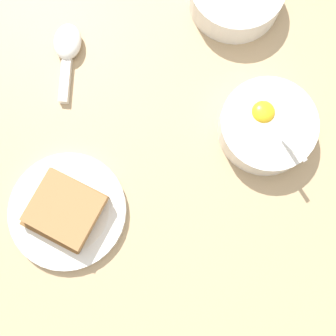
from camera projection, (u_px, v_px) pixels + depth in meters
The scene contains 5 objects.
ground_plane at pixel (161, 117), 0.69m from camera, with size 3.00×3.00×0.00m, color tan.
egg_bowl at pixel (267, 126), 0.66m from camera, with size 0.16×0.16×0.08m.
toast_plate at pixel (68, 211), 0.66m from camera, with size 0.20×0.20×0.02m.
toast_sandwich at pixel (65, 210), 0.63m from camera, with size 0.14×0.14×0.03m.
soup_spoon at pixel (67, 47), 0.70m from camera, with size 0.15×0.05×0.03m.
Camera 1 is at (-0.22, -0.01, 0.67)m, focal length 42.00 mm.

